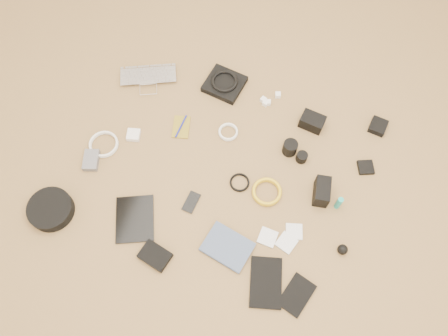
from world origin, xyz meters
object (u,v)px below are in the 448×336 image
(laptop, at_px, (148,82))
(tablet, at_px, (135,219))
(paperback, at_px, (218,262))
(headphone_case, at_px, (51,209))
(dslr_camera, at_px, (312,122))
(phone, at_px, (191,202))

(laptop, height_order, tablet, laptop)
(laptop, height_order, paperback, laptop)
(laptop, distance_m, headphone_case, 0.82)
(dslr_camera, bearing_deg, headphone_case, -133.07)
(headphone_case, bearing_deg, paperback, 1.09)
(dslr_camera, xyz_separation_m, phone, (-0.44, -0.59, -0.03))
(phone, bearing_deg, dslr_camera, 59.27)
(tablet, distance_m, headphone_case, 0.39)
(dslr_camera, xyz_separation_m, paperback, (-0.23, -0.82, -0.02))
(tablet, xyz_separation_m, phone, (0.22, 0.16, -0.00))
(laptop, distance_m, dslr_camera, 0.89)
(laptop, xyz_separation_m, headphone_case, (-0.15, -0.81, 0.02))
(tablet, xyz_separation_m, headphone_case, (-0.38, -0.08, 0.02))
(headphone_case, bearing_deg, tablet, 12.58)
(tablet, distance_m, phone, 0.27)
(laptop, bearing_deg, dslr_camera, -21.84)
(headphone_case, distance_m, paperback, 0.81)
(tablet, relative_size, headphone_case, 1.09)
(phone, distance_m, paperback, 0.31)
(laptop, xyz_separation_m, tablet, (0.23, -0.73, -0.01))
(laptop, distance_m, paperback, 1.03)
(tablet, height_order, headphone_case, headphone_case)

